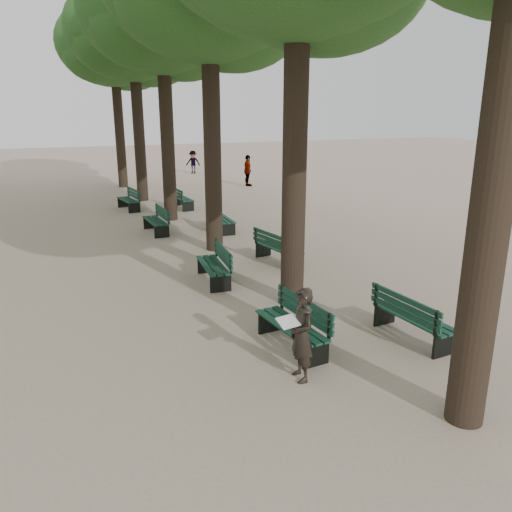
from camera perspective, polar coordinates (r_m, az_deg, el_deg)
name	(u,v)px	position (r m, az deg, el deg)	size (l,w,h in m)	color
ground	(300,376)	(8.45, 5.08, -13.55)	(120.00, 120.00, 0.00)	tan
tree_central_3	(161,12)	(20.31, -10.78, 25.75)	(6.00, 6.00, 9.95)	#33261C
tree_central_4	(132,31)	(25.11, -13.94, 23.68)	(6.00, 6.00, 9.95)	#33261C
tree_central_5	(113,44)	(29.98, -16.02, 22.24)	(6.00, 6.00, 9.95)	#33261C
bench_left_0	(291,334)	(9.24, 4.05, -8.89)	(0.66, 1.83, 0.92)	black
bench_left_1	(213,272)	(12.71, -4.90, -1.80)	(0.81, 1.86, 0.92)	black
bench_left_2	(156,226)	(18.17, -11.38, 3.43)	(0.59, 1.81, 0.92)	black
bench_left_3	(129,204)	(22.81, -14.36, 5.80)	(0.76, 1.85, 0.92)	black
bench_right_0	(413,326)	(10.00, 17.48, -7.63)	(0.63, 1.82, 0.92)	black
bench_right_1	(278,254)	(14.28, 2.56, 0.27)	(0.78, 1.86, 0.92)	black
bench_right_2	(222,223)	(18.20, -3.91, 3.73)	(0.72, 1.84, 0.92)	black
bench_right_3	(183,202)	(22.70, -8.39, 6.09)	(0.60, 1.81, 0.92)	black
man_with_map	(302,335)	(8.03, 5.25, -8.96)	(0.62, 0.65, 1.55)	black
pedestrian_b	(193,162)	(35.72, -7.21, 10.60)	(1.02, 0.32, 1.58)	#262628
pedestrian_c	(248,171)	(29.32, -0.95, 9.73)	(1.05, 0.36, 1.79)	#262628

